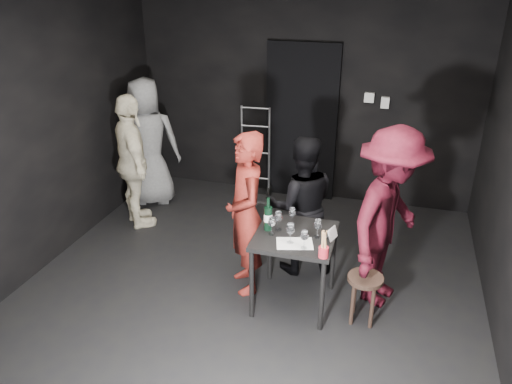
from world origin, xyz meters
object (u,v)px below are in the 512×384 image
(stool, at_px, (365,287))
(man_maroon, at_px, (390,205))
(breadstick_cup, at_px, (324,245))
(woman_black, at_px, (301,206))
(server_red, at_px, (246,208))
(hand_truck, at_px, (255,182))
(bystander_cream, at_px, (132,156))
(tasting_table, at_px, (295,244))
(wine_bottle, at_px, (268,218))
(bystander_grey, at_px, (147,134))

(stool, distance_m, man_maroon, 0.76)
(breadstick_cup, bearing_deg, man_maroon, 51.89)
(stool, bearing_deg, woman_black, 136.98)
(server_red, bearing_deg, woman_black, 106.40)
(hand_truck, bearing_deg, bystander_cream, -139.58)
(tasting_table, xyz_separation_m, server_red, (-0.51, 0.13, 0.23))
(wine_bottle, xyz_separation_m, breadstick_cup, (0.57, -0.33, -0.00))
(tasting_table, distance_m, bystander_grey, 2.88)
(man_maroon, distance_m, bystander_cream, 3.08)
(woman_black, bearing_deg, tasting_table, 78.90)
(woman_black, xyz_separation_m, wine_bottle, (-0.19, -0.59, 0.14))
(hand_truck, xyz_separation_m, bystander_cream, (-1.17, -1.18, 0.67))
(tasting_table, xyz_separation_m, breadstick_cup, (0.31, -0.31, 0.22))
(breadstick_cup, bearing_deg, bystander_grey, 143.59)
(bystander_grey, bearing_deg, tasting_table, 124.26)
(stool, relative_size, bystander_grey, 0.24)
(hand_truck, bearing_deg, man_maroon, -50.48)
(tasting_table, height_order, server_red, server_red)
(stool, distance_m, server_red, 1.30)
(server_red, distance_m, wine_bottle, 0.28)
(stool, bearing_deg, bystander_grey, 150.14)
(wine_bottle, bearing_deg, man_maroon, 15.69)
(woman_black, bearing_deg, stool, 118.83)
(bystander_cream, bearing_deg, stool, -153.26)
(tasting_table, relative_size, man_maroon, 0.37)
(server_red, bearing_deg, tasting_table, 44.59)
(server_red, distance_m, woman_black, 0.66)
(hand_truck, relative_size, man_maroon, 0.64)
(tasting_table, distance_m, bystander_cream, 2.44)
(stool, bearing_deg, hand_truck, 126.89)
(server_red, bearing_deg, hand_truck, 163.58)
(server_red, xyz_separation_m, bystander_cream, (-1.69, 0.88, 0.02))
(bystander_cream, bearing_deg, man_maroon, -145.53)
(stool, xyz_separation_m, server_red, (-1.18, 0.22, 0.51))
(stool, bearing_deg, bystander_cream, 159.16)
(wine_bottle, bearing_deg, hand_truck, 109.71)
(man_maroon, bearing_deg, stool, -178.59)
(stool, height_order, man_maroon, man_maroon)
(hand_truck, bearing_deg, tasting_table, -69.41)
(tasting_table, bearing_deg, bystander_grey, 144.94)
(woman_black, distance_m, bystander_grey, 2.50)
(server_red, bearing_deg, bystander_grey, -160.37)
(breadstick_cup, bearing_deg, bystander_cream, 152.28)
(man_maroon, height_order, breadstick_cup, man_maroon)
(server_red, xyz_separation_m, wine_bottle, (0.25, -0.12, -0.01))
(tasting_table, height_order, woman_black, woman_black)
(man_maroon, relative_size, breadstick_cup, 7.71)
(tasting_table, bearing_deg, wine_bottle, 176.70)
(hand_truck, xyz_separation_m, breadstick_cup, (1.35, -2.50, 0.64))
(hand_truck, distance_m, man_maroon, 2.74)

